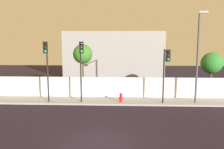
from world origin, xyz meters
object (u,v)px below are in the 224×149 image
object	(u,v)px
traffic_light_left	(81,59)
roadside_tree_midleft	(212,63)
street_lamp_curbside	(198,51)
traffic_light_center	(166,65)
traffic_light_right	(46,59)
fire_hydrant	(121,97)
roadside_tree_leftmost	(83,54)

from	to	relation	value
traffic_light_left	roadside_tree_midleft	bearing A→B (deg)	18.59
street_lamp_curbside	roadside_tree_midleft	size ratio (longest dim) A/B	1.73
traffic_light_center	traffic_light_right	bearing A→B (deg)	179.48
roadside_tree_midleft	traffic_light_center	bearing A→B (deg)	-141.77
roadside_tree_midleft	fire_hydrant	bearing A→B (deg)	-158.60
roadside_tree_leftmost	roadside_tree_midleft	size ratio (longest dim) A/B	1.18
traffic_light_left	traffic_light_center	size ratio (longest dim) A/B	1.14
roadside_tree_leftmost	roadside_tree_midleft	distance (m)	12.26
street_lamp_curbside	traffic_light_center	bearing A→B (deg)	-167.59
roadside_tree_leftmost	fire_hydrant	bearing A→B (deg)	-42.12
traffic_light_center	fire_hydrant	size ratio (longest dim) A/B	5.70
traffic_light_left	traffic_light_center	bearing A→B (deg)	-0.38
roadside_tree_leftmost	traffic_light_center	bearing A→B (deg)	-28.95
fire_hydrant	roadside_tree_leftmost	xyz separation A→B (m)	(-3.70, 3.34, 3.38)
traffic_light_center	roadside_tree_midleft	size ratio (longest dim) A/B	1.05
roadside_tree_leftmost	traffic_light_left	bearing A→B (deg)	-82.13
roadside_tree_leftmost	traffic_light_right	bearing A→B (deg)	-119.99
street_lamp_curbside	roadside_tree_midleft	distance (m)	4.37
traffic_light_right	street_lamp_curbside	world-z (taller)	street_lamp_curbside
traffic_light_right	roadside_tree_leftmost	size ratio (longest dim) A/B	1.01
traffic_light_left	traffic_light_center	world-z (taller)	traffic_light_left
traffic_light_left	roadside_tree_leftmost	bearing A→B (deg)	97.87
traffic_light_right	street_lamp_curbside	size ratio (longest dim) A/B	0.69
traffic_light_right	traffic_light_left	bearing A→B (deg)	-0.85
roadside_tree_leftmost	roadside_tree_midleft	bearing A→B (deg)	-0.00
traffic_light_left	roadside_tree_midleft	distance (m)	12.35
fire_hydrant	roadside_tree_leftmost	distance (m)	6.03
roadside_tree_leftmost	roadside_tree_midleft	xyz separation A→B (m)	(12.23, -0.00, -0.82)
traffic_light_right	street_lamp_curbside	bearing A→B (deg)	2.33
street_lamp_curbside	roadside_tree_midleft	world-z (taller)	street_lamp_curbside
street_lamp_curbside	traffic_light_right	bearing A→B (deg)	-177.67
fire_hydrant	roadside_tree_midleft	size ratio (longest dim) A/B	0.19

